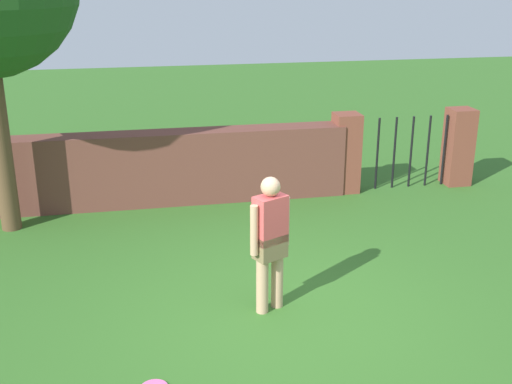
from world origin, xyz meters
The scene contains 4 objects.
ground_plane centered at (0.00, 0.00, 0.00)m, with size 40.00×40.00×0.00m, color #336623.
brick_wall centered at (-1.50, 4.05, 0.61)m, with size 6.84×0.50×1.23m, color brown.
person centered at (-0.18, 0.21, 0.90)m, with size 0.49×0.36×1.62m.
fence_gate centered at (3.09, 4.05, 0.70)m, with size 2.58×0.44×1.40m.
Camera 1 is at (-1.61, -6.24, 3.78)m, focal length 44.88 mm.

